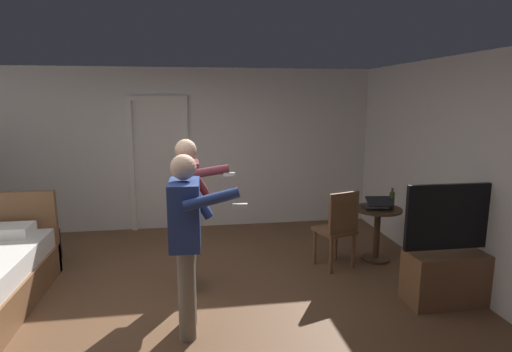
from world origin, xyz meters
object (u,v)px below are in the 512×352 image
object	(u,v)px
laptop	(377,205)
person_blue_shirt	(187,232)
tv_flatscreen	(454,267)
suitcase_dark	(31,248)
side_table	(377,225)
bottle_on_table	(392,200)
wooden_chair	(338,226)
person_striped_shirt	(188,205)

from	to	relation	value
laptop	person_blue_shirt	bearing A→B (deg)	-151.57
tv_flatscreen	suitcase_dark	xyz separation A→B (m)	(-4.71, 1.79, -0.18)
side_table	bottle_on_table	world-z (taller)	bottle_on_table
tv_flatscreen	wooden_chair	bearing A→B (deg)	130.63
laptop	suitcase_dark	world-z (taller)	laptop
side_table	tv_flatscreen	bearing A→B (deg)	-77.05
person_striped_shirt	suitcase_dark	distance (m)	2.40
tv_flatscreen	person_striped_shirt	distance (m)	2.84
person_blue_shirt	suitcase_dark	xyz separation A→B (m)	(-2.01, 1.92, -0.74)
wooden_chair	suitcase_dark	size ratio (longest dim) A/B	1.62
side_table	bottle_on_table	xyz separation A→B (m)	(0.14, -0.08, 0.35)
side_table	person_blue_shirt	xyz separation A→B (m)	(-2.42, -1.33, 0.48)
bottle_on_table	suitcase_dark	distance (m)	4.66
tv_flatscreen	laptop	xyz separation A→B (m)	(-0.31, 1.17, 0.37)
side_table	person_striped_shirt	bearing A→B (deg)	-169.10
bottle_on_table	person_blue_shirt	xyz separation A→B (m)	(-2.56, -1.25, 0.13)
side_table	person_striped_shirt	distance (m)	2.50
person_blue_shirt	suitcase_dark	bearing A→B (deg)	136.38
laptop	person_blue_shirt	size ratio (longest dim) A/B	0.22
wooden_chair	suitcase_dark	xyz separation A→B (m)	(-3.83, 0.77, -0.34)
bottle_on_table	tv_flatscreen	bearing A→B (deg)	-83.02
tv_flatscreen	bottle_on_table	xyz separation A→B (m)	(-0.14, 1.13, 0.43)
suitcase_dark	tv_flatscreen	bearing A→B (deg)	-11.39
person_blue_shirt	person_striped_shirt	xyz separation A→B (m)	(0.01, 0.87, 0.01)
side_table	suitcase_dark	distance (m)	4.48
person_striped_shirt	person_blue_shirt	bearing A→B (deg)	-90.84
bottle_on_table	side_table	bearing A→B (deg)	150.26
tv_flatscreen	side_table	distance (m)	1.25
side_table	suitcase_dark	xyz separation A→B (m)	(-4.43, 0.58, -0.27)
side_table	laptop	xyz separation A→B (m)	(-0.04, -0.04, 0.28)
person_blue_shirt	person_striped_shirt	bearing A→B (deg)	89.16
wooden_chair	side_table	bearing A→B (deg)	17.38
laptop	side_table	bearing A→B (deg)	50.48
tv_flatscreen	side_table	xyz separation A→B (m)	(-0.28, 1.21, 0.08)
laptop	suitcase_dark	bearing A→B (deg)	171.89
laptop	suitcase_dark	distance (m)	4.47
bottle_on_table	person_striped_shirt	xyz separation A→B (m)	(-2.55, -0.38, 0.14)
wooden_chair	person_blue_shirt	world-z (taller)	person_blue_shirt
wooden_chair	suitcase_dark	distance (m)	3.92
bottle_on_table	person_striped_shirt	distance (m)	2.58
person_striped_shirt	suitcase_dark	world-z (taller)	person_striped_shirt
tv_flatscreen	suitcase_dark	bearing A→B (deg)	159.14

